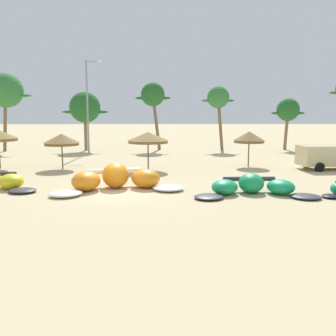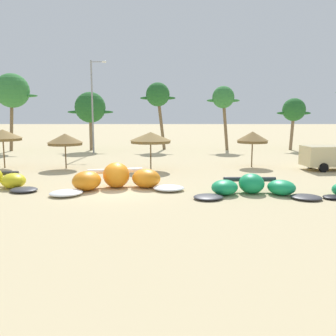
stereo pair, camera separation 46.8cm
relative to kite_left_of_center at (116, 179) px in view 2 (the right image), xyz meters
name	(u,v)px [view 2 (the right image)]	position (x,y,z in m)	size (l,w,h in m)	color
ground_plane	(116,191)	(0.09, -0.68, -0.56)	(260.00, 260.00, 0.00)	#C6B284
kite_left_of_center	(116,179)	(0.00, 0.00, 0.00)	(7.48, 4.38, 1.46)	white
kite_center	(252,187)	(7.39, -1.50, -0.15)	(6.80, 3.06, 1.06)	#333338
beach_umbrella_near_van	(2,135)	(-10.00, 8.00, 2.04)	(2.93, 2.93, 3.04)	brown
beach_umbrella_middle	(64,139)	(-5.05, 7.66, 1.72)	(2.73, 2.73, 2.73)	brown
beach_umbrella_near_palms	(150,138)	(1.59, 7.01, 1.91)	(3.15, 3.15, 2.88)	brown
beach_umbrella_outermost	(252,137)	(9.65, 8.62, 1.83)	(2.51, 2.51, 2.84)	brown
parked_van	(336,156)	(15.72, 7.00, 0.53)	(5.46, 2.57, 1.84)	beige
palm_leftmost	(11,91)	(-14.64, 21.14, 6.19)	(5.74, 3.83, 8.72)	brown
palm_left	(89,108)	(-6.08, 22.01, 4.36)	(5.29, 3.53, 6.73)	#7F6647
palm_left_of_gap	(157,96)	(1.72, 22.90, 5.79)	(4.18, 2.79, 7.87)	brown
palm_center_left	(222,98)	(9.32, 22.33, 5.43)	(3.83, 2.56, 7.41)	brown
palm_center_right	(293,110)	(17.60, 22.38, 4.06)	(3.99, 2.66, 6.04)	#7F6647
lamppost_west_center	(92,103)	(-4.99, 18.59, 4.85)	(1.74, 0.24, 9.75)	gray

